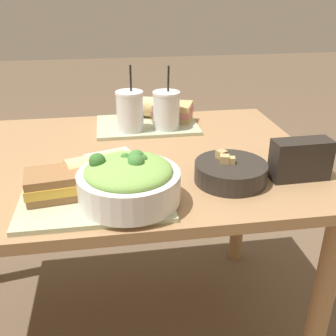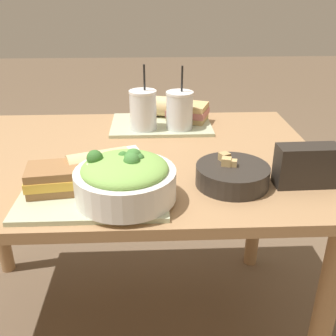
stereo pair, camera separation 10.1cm
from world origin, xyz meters
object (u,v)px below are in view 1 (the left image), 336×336
object	(u,v)px
baguette_far	(151,107)
baguette_near	(98,168)
sandwich_far	(173,111)
napkin_folded	(111,157)
salad_bowl	(129,180)
chip_bag	(301,160)
sandwich_near	(56,184)
drink_cup_dark	(130,112)
drink_cup_red	(166,111)
soup_bowl	(230,171)

from	to	relation	value
baguette_far	baguette_near	bearing A→B (deg)	176.07
sandwich_far	napkin_folded	size ratio (longest dim) A/B	1.04
salad_bowl	chip_bag	world-z (taller)	salad_bowl
sandwich_near	drink_cup_dark	distance (m)	0.49
sandwich_near	salad_bowl	bearing A→B (deg)	-22.63
sandwich_near	sandwich_far	size ratio (longest dim) A/B	0.93
drink_cup_dark	baguette_far	bearing A→B (deg)	58.09
sandwich_near	drink_cup_red	bearing A→B (deg)	45.35
baguette_far	chip_bag	size ratio (longest dim) A/B	1.09
soup_bowl	sandwich_near	bearing A→B (deg)	-175.88
drink_cup_red	chip_bag	world-z (taller)	drink_cup_red
sandwich_far	napkin_folded	distance (m)	0.38
drink_cup_red	soup_bowl	bearing A→B (deg)	-75.21
drink_cup_red	chip_bag	distance (m)	0.52
soup_bowl	chip_bag	size ratio (longest dim) A/B	1.21
soup_bowl	sandwich_near	xyz separation A→B (m)	(-0.45, -0.03, 0.02)
soup_bowl	drink_cup_red	xyz separation A→B (m)	(-0.11, 0.41, 0.04)
soup_bowl	baguette_far	world-z (taller)	baguette_far
baguette_near	drink_cup_red	xyz separation A→B (m)	(0.24, 0.39, 0.02)
soup_bowl	baguette_near	bearing A→B (deg)	175.20
soup_bowl	baguette_far	xyz separation A→B (m)	(-0.15, 0.55, 0.02)
salad_bowl	baguette_near	xyz separation A→B (m)	(-0.07, 0.11, -0.01)
soup_bowl	baguette_near	size ratio (longest dim) A/B	1.10
baguette_near	chip_bag	world-z (taller)	chip_bag
sandwich_near	chip_bag	xyz separation A→B (m)	(0.64, 0.02, 0.01)
salad_bowl	baguette_far	bearing A→B (deg)	78.90
sandwich_far	chip_bag	bearing A→B (deg)	-42.49
salad_bowl	baguette_near	bearing A→B (deg)	124.42
sandwich_far	chip_bag	distance (m)	0.58
salad_bowl	baguette_far	distance (m)	0.65
baguette_near	drink_cup_dark	distance (m)	0.40
sandwich_near	drink_cup_dark	xyz separation A→B (m)	(0.21, 0.45, 0.03)
sandwich_near	baguette_near	world-z (taller)	baguette_near
baguette_near	baguette_far	xyz separation A→B (m)	(0.20, 0.53, 0.00)
salad_bowl	baguette_far	world-z (taller)	salad_bowl
soup_bowl	napkin_folded	world-z (taller)	soup_bowl
sandwich_near	sandwich_far	bearing A→B (deg)	47.43
baguette_near	drink_cup_red	distance (m)	0.45
baguette_near	sandwich_far	xyz separation A→B (m)	(0.28, 0.47, -0.01)
drink_cup_dark	sandwich_far	bearing A→B (deg)	28.39
soup_bowl	napkin_folded	distance (m)	0.38
baguette_near	sandwich_far	world-z (taller)	baguette_near
baguette_far	drink_cup_dark	distance (m)	0.17
sandwich_far	drink_cup_red	xyz separation A→B (m)	(-0.04, -0.09, 0.03)
sandwich_far	soup_bowl	bearing A→B (deg)	-61.24
drink_cup_dark	sandwich_near	bearing A→B (deg)	-115.11
soup_bowl	drink_cup_dark	world-z (taller)	drink_cup_dark
drink_cup_dark	drink_cup_red	size ratio (longest dim) A/B	1.03
sandwich_far	drink_cup_red	world-z (taller)	drink_cup_red
baguette_near	napkin_folded	world-z (taller)	baguette_near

